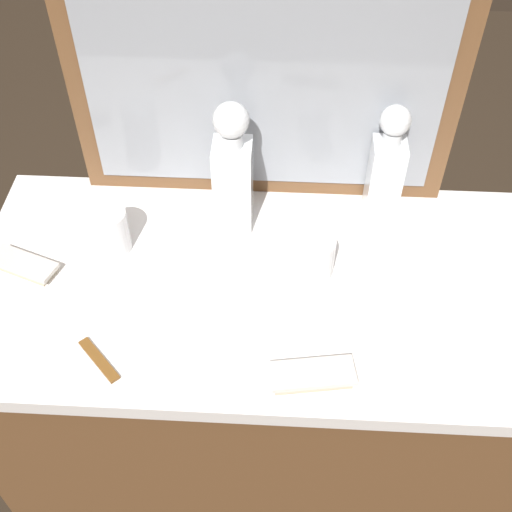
{
  "coord_description": "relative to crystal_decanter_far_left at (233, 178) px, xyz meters",
  "views": [
    {
      "loc": [
        0.05,
        -0.87,
        1.95
      ],
      "look_at": [
        0.0,
        0.0,
        0.99
      ],
      "focal_mm": 45.75,
      "sensor_mm": 36.0,
      "label": 1
    }
  ],
  "objects": [
    {
      "name": "dresser",
      "position": [
        0.06,
        -0.18,
        -0.58
      ],
      "size": [
        1.2,
        0.61,
        0.91
      ],
      "color": "brown",
      "rests_on": "ground_plane"
    },
    {
      "name": "tortoiseshell_comb",
      "position": [
        -0.23,
        -0.39,
        -0.12
      ],
      "size": [
        0.1,
        0.1,
        0.01
      ],
      "color": "brown",
      "rests_on": "dresser"
    },
    {
      "name": "crystal_tumbler_far_right",
      "position": [
        0.18,
        -0.14,
        -0.08
      ],
      "size": [
        0.08,
        0.08,
        0.09
      ],
      "color": "white",
      "rests_on": "dresser"
    },
    {
      "name": "crystal_tumbler_right",
      "position": [
        -0.26,
        -0.1,
        -0.08
      ],
      "size": [
        0.09,
        0.09,
        0.1
      ],
      "color": "white",
      "rests_on": "dresser"
    },
    {
      "name": "crystal_decanter_front",
      "position": [
        0.33,
        0.05,
        -0.01
      ],
      "size": [
        0.07,
        0.07,
        0.28
      ],
      "color": "white",
      "rests_on": "dresser"
    },
    {
      "name": "ground_plane",
      "position": [
        0.06,
        -0.18,
        -1.03
      ],
      "size": [
        6.0,
        6.0,
        0.0
      ],
      "primitive_type": "plane",
      "color": "#2D2319"
    },
    {
      "name": "crystal_decanter_far_left",
      "position": [
        0.0,
        0.0,
        0.0
      ],
      "size": [
        0.08,
        0.08,
        0.31
      ],
      "color": "white",
      "rests_on": "dresser"
    },
    {
      "name": "silver_brush_front",
      "position": [
        -0.43,
        -0.17,
        -0.11
      ],
      "size": [
        0.16,
        0.1,
        0.02
      ],
      "color": "#B7A88C",
      "rests_on": "dresser"
    },
    {
      "name": "dresser_mirror",
      "position": [
        0.06,
        0.11,
        0.26
      ],
      "size": [
        0.82,
        0.03,
        0.76
      ],
      "color": "brown",
      "rests_on": "dresser"
    },
    {
      "name": "silver_brush_center",
      "position": [
        0.17,
        -0.41,
        -0.11
      ],
      "size": [
        0.17,
        0.09,
        0.02
      ],
      "color": "#B7A88C",
      "rests_on": "dresser"
    }
  ]
}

